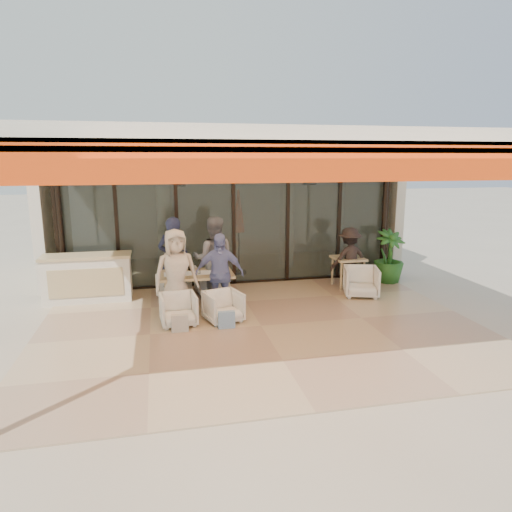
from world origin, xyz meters
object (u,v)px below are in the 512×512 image
at_px(chair_near_right, 223,305).
at_px(potted_palm, 389,257).
at_px(dining_table, 196,276).
at_px(chair_far_right, 211,279).
at_px(host_counter, 88,278).
at_px(diner_navy, 174,260).
at_px(side_table, 348,262).
at_px(diner_periwinkle, 219,274).
at_px(diner_cream, 176,273).
at_px(diner_grey, 214,259).
at_px(standing_woman, 349,258).
at_px(chair_far_left, 174,282).
at_px(chair_near_left, 178,308).
at_px(side_chair, 361,280).

relative_size(chair_near_right, potted_palm, 0.49).
bearing_deg(dining_table, chair_far_right, 65.73).
xyz_separation_m(host_counter, dining_table, (2.25, -0.92, 0.16)).
xyz_separation_m(diner_navy, potted_palm, (5.26, 0.51, -0.27)).
xyz_separation_m(chair_near_right, side_table, (3.25, 1.71, 0.31)).
height_order(host_counter, chair_near_right, host_counter).
height_order(dining_table, diner_periwinkle, diner_periwinkle).
xyz_separation_m(chair_far_right, diner_navy, (-0.84, -0.50, 0.58)).
distance_m(host_counter, dining_table, 2.43).
distance_m(diner_navy, diner_cream, 0.90).
relative_size(diner_grey, diner_periwinkle, 1.13).
distance_m(diner_navy, standing_woman, 4.09).
bearing_deg(host_counter, side_table, -1.56).
relative_size(host_counter, chair_far_right, 2.62).
height_order(diner_grey, diner_periwinkle, diner_grey).
relative_size(chair_far_left, chair_far_right, 0.93).
bearing_deg(chair_far_right, dining_table, 59.72).
xyz_separation_m(dining_table, diner_grey, (0.43, 0.44, 0.24)).
xyz_separation_m(host_counter, chair_near_left, (1.83, -1.87, -0.20)).
distance_m(chair_far_left, side_chair, 4.20).
bearing_deg(standing_woman, chair_far_right, -13.61).
bearing_deg(standing_woman, diner_cream, 6.66).
height_order(host_counter, side_table, host_counter).
height_order(side_table, standing_woman, standing_woman).
xyz_separation_m(chair_near_left, diner_grey, (0.84, 1.40, 0.59)).
bearing_deg(host_counter, chair_far_right, 0.60).
xyz_separation_m(host_counter, chair_far_left, (1.83, 0.03, -0.20)).
distance_m(host_counter, chair_far_left, 1.84).
height_order(chair_near_left, chair_near_right, chair_near_left).
bearing_deg(diner_periwinkle, potted_palm, 23.64).
bearing_deg(chair_far_right, side_table, 170.67).
distance_m(chair_far_left, diner_periwinkle, 1.70).
height_order(diner_navy, standing_woman, diner_navy).
bearing_deg(dining_table, standing_woman, 10.35).
bearing_deg(host_counter, dining_table, -22.19).
bearing_deg(diner_cream, potted_palm, 5.21).
distance_m(chair_far_right, standing_woman, 3.27).
relative_size(chair_near_right, diner_navy, 0.35).
distance_m(chair_near_left, side_table, 4.45).
relative_size(chair_near_left, side_table, 0.89).
bearing_deg(chair_far_left, side_table, -162.94).
xyz_separation_m(diner_cream, potted_palm, (5.26, 1.41, -0.21)).
distance_m(diner_navy, diner_periwinkle, 1.24).
xyz_separation_m(chair_far_right, standing_woman, (3.24, -0.27, 0.38)).
relative_size(chair_far_left, diner_navy, 0.35).
relative_size(chair_near_right, diner_cream, 0.38).
distance_m(chair_near_left, standing_woman, 4.41).
height_order(chair_far_right, diner_cream, diner_cream).
distance_m(dining_table, side_chair, 3.69).
xyz_separation_m(diner_navy, diner_grey, (0.84, 0.00, -0.01)).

